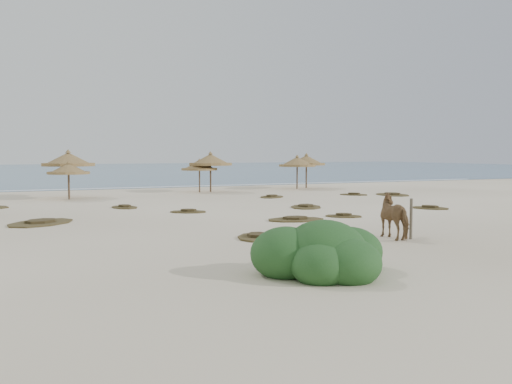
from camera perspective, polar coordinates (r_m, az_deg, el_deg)
ground at (r=23.09m, az=3.88°, el=-3.21°), size 160.00×160.00×0.00m
ocean at (r=95.81m, az=-18.01°, el=2.07°), size 200.00×100.00×0.01m
foam_line at (r=47.50m, az=-11.22°, el=0.43°), size 70.00×0.60×0.01m
palapa_1 at (r=38.23m, az=-18.26°, el=3.05°), size 3.42×3.42×3.09m
palapa_2 at (r=36.73m, az=-18.24°, el=2.17°), size 3.00×3.00×2.39m
palapa_3 at (r=41.71m, az=-4.57°, el=3.17°), size 3.54×3.54×2.97m
palapa_4 at (r=41.39m, az=-5.68°, el=2.60°), size 2.70×2.70×2.44m
palapa_5 at (r=44.99m, az=4.14°, el=2.98°), size 3.13×3.13×2.71m
palapa_6 at (r=46.11m, az=5.06°, el=3.13°), size 3.54×3.54×2.84m
horse at (r=19.71m, az=13.89°, el=-2.34°), size 0.94×1.85×1.52m
fence_post_near at (r=19.67m, az=15.25°, el=-2.61°), size 0.11×0.11×1.36m
bush at (r=13.62m, az=6.81°, el=-6.17°), size 3.38×2.97×1.51m
scrub_1 at (r=24.73m, az=-20.73°, el=-2.86°), size 3.65×3.65×0.16m
scrub_2 at (r=27.64m, az=-6.79°, el=-1.93°), size 2.09×1.82×0.16m
scrub_3 at (r=29.98m, az=5.02°, el=-1.46°), size 2.60×2.92×0.16m
scrub_4 at (r=30.65m, az=16.99°, el=-1.50°), size 2.07×2.38×0.16m
scrub_5 at (r=39.54m, az=13.48°, el=-0.23°), size 2.11×3.03×0.16m
scrub_7 at (r=36.61m, az=1.58°, el=-0.46°), size 2.53×2.55×0.16m
scrub_9 at (r=24.33m, az=3.98°, el=-2.72°), size 2.69×1.92×0.16m
scrub_10 at (r=39.09m, az=9.76°, el=-0.23°), size 2.18×2.26×0.16m
scrub_11 at (r=19.29m, az=0.12°, el=-4.48°), size 2.11×2.43×0.16m
scrub_12 at (r=25.87m, az=8.76°, el=-2.36°), size 1.94×1.85×0.16m
scrub_13 at (r=30.45m, az=-13.02°, el=-1.46°), size 1.55×2.06×0.16m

